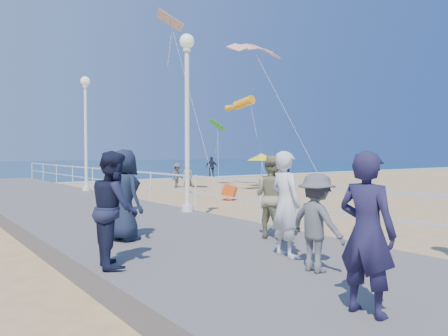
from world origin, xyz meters
TOP-DOWN VIEW (x-y plane):
  - ground at (0.00, 0.00)m, footprint 160.00×160.00m
  - ocean at (0.00, 65.00)m, footprint 160.00×90.00m
  - surf_line at (0.00, 20.50)m, footprint 160.00×1.20m
  - boardwalk at (-7.50, 0.00)m, footprint 5.00×44.00m
  - railing at (-5.05, 0.00)m, footprint 0.05×42.00m
  - lamp_post_mid at (-5.35, 0.00)m, footprint 0.44×0.44m
  - lamp_post_far at (-5.35, 9.00)m, footprint 0.44×0.44m
  - woman_holding_toddler at (-7.01, -5.89)m, footprint 0.49×0.69m
  - toddler_held at (-6.86, -5.74)m, footprint 0.31×0.38m
  - spectator_0 at (-8.18, -8.34)m, footprint 0.50×0.70m
  - spectator_1 at (-6.07, -4.54)m, footprint 0.82×0.96m
  - spectator_2 at (-7.30, -6.83)m, footprint 0.56×0.96m
  - spectator_3 at (-6.98, 1.04)m, footprint 0.82×1.19m
  - spectator_4 at (-8.66, -2.95)m, footprint 0.73×0.99m
  - spectator_7 at (-9.60, -4.73)m, footprint 0.87×1.01m
  - beach_walker_a at (1.46, 12.26)m, footprint 1.13×0.91m
  - beach_walker_b at (9.46, 20.04)m, footprint 1.10×1.06m
  - beach_walker_c at (2.74, 13.13)m, footprint 0.80×0.88m
  - box_kite at (-0.23, 4.68)m, footprint 0.87×0.90m
  - beach_umbrella at (6.25, 9.80)m, footprint 1.90×1.90m
  - beach_chair_left at (9.33, 12.46)m, footprint 0.55×0.55m
  - beach_chair_right at (8.23, 10.43)m, footprint 0.55×0.55m
  - kite_parafoil at (2.11, 5.61)m, footprint 3.02×0.94m
  - kite_windsock at (5.35, 10.49)m, footprint 0.98×2.51m
  - kite_diamond_green at (4.51, 12.24)m, footprint 1.31×1.43m
  - kite_diamond_redwhite at (-1.44, 7.96)m, footprint 1.68×1.77m

SIDE VIEW (x-z plane):
  - ground at x=0.00m, z-range 0.00..0.00m
  - ocean at x=0.00m, z-range -0.01..0.04m
  - surf_line at x=0.00m, z-range 0.01..0.05m
  - boardwalk at x=-7.50m, z-range 0.00..0.40m
  - beach_chair_left at x=9.33m, z-range 0.00..0.40m
  - beach_chair_right at x=8.23m, z-range 0.00..0.40m
  - box_kite at x=-0.23m, z-range -0.07..0.67m
  - beach_walker_c at x=2.74m, z-range 0.00..1.50m
  - beach_walker_a at x=1.46m, z-range 0.00..1.53m
  - beach_walker_b at x=9.46m, z-range 0.00..1.84m
  - spectator_2 at x=-7.30m, z-range 0.40..1.87m
  - railing at x=-5.05m, z-range 0.98..1.53m
  - spectator_1 at x=-6.07m, z-range 0.40..2.13m
  - spectator_0 at x=-8.18m, z-range 0.40..2.20m
  - woman_holding_toddler at x=-7.01m, z-range 0.40..2.20m
  - spectator_7 at x=-9.60m, z-range 0.40..2.20m
  - spectator_4 at x=-8.66m, z-range 0.40..2.25m
  - spectator_3 at x=-6.98m, z-range 0.40..2.28m
  - toddler_held at x=-6.86m, z-range 1.25..1.99m
  - beach_umbrella at x=6.25m, z-range 0.84..2.98m
  - lamp_post_mid at x=-5.35m, z-range 1.00..6.32m
  - lamp_post_far at x=-5.35m, z-range 1.00..6.32m
  - kite_diamond_green at x=4.51m, z-range 3.66..4.34m
  - kite_windsock at x=5.35m, z-range 4.84..5.88m
  - kite_parafoil at x=2.11m, z-range 7.17..7.82m
  - kite_diamond_redwhite at x=-1.44m, z-range 8.37..9.09m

